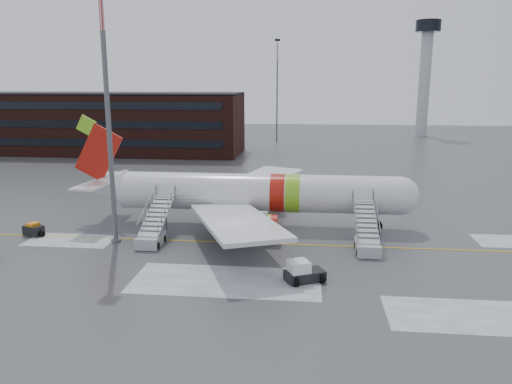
# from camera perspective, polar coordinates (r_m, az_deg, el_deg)

# --- Properties ---
(ground) EXTENTS (260.00, 260.00, 0.00)m
(ground) POSITION_cam_1_polar(r_m,az_deg,el_deg) (46.56, 5.95, -5.65)
(ground) COLOR #494C4F
(ground) RESTS_ON ground
(airliner) EXTENTS (35.03, 32.97, 11.18)m
(airliner) POSITION_cam_1_polar(r_m,az_deg,el_deg) (50.46, -0.83, -0.13)
(airliner) COLOR white
(airliner) RESTS_ON ground
(airstair_fwd) EXTENTS (2.05, 7.70, 3.48)m
(airstair_fwd) POSITION_cam_1_polar(r_m,az_deg,el_deg) (44.72, 12.55, -5.23)
(airstair_fwd) COLOR #AAACB1
(airstair_fwd) RESTS_ON ground
(airstair_aft) EXTENTS (2.05, 7.70, 3.48)m
(airstair_aft) POSITION_cam_1_polar(r_m,az_deg,el_deg) (46.55, -11.68, -4.48)
(airstair_aft) COLOR #A6A8AD
(airstair_aft) RESTS_ON ground
(pushback_tug) EXTENTS (3.24, 2.93, 1.63)m
(pushback_tug) POSITION_cam_1_polar(r_m,az_deg,el_deg) (37.38, 5.34, -9.12)
(pushback_tug) COLOR black
(pushback_tug) RESTS_ON ground
(baggage_tractor) EXTENTS (2.53, 1.68, 1.24)m
(baggage_tractor) POSITION_cam_1_polar(r_m,az_deg,el_deg) (52.52, -24.08, -3.99)
(baggage_tractor) COLOR black
(baggage_tractor) RESTS_ON ground
(light_mast_near) EXTENTS (1.20, 1.20, 23.59)m
(light_mast_near) POSITION_cam_1_polar(r_m,az_deg,el_deg) (45.78, -16.61, 9.25)
(light_mast_near) COLOR #595B60
(light_mast_near) RESTS_ON ground
(terminal_building) EXTENTS (62.00, 16.11, 12.30)m
(terminal_building) POSITION_cam_1_polar(r_m,az_deg,el_deg) (109.22, -18.38, 7.55)
(terminal_building) COLOR #3F1E16
(terminal_building) RESTS_ON ground
(control_tower) EXTENTS (6.40, 6.40, 30.00)m
(control_tower) POSITION_cam_1_polar(r_m,az_deg,el_deg) (142.54, 18.81, 13.61)
(control_tower) COLOR #B2B5BA
(control_tower) RESTS_ON ground
(light_mast_far_n) EXTENTS (1.20, 1.20, 24.25)m
(light_mast_far_n) POSITION_cam_1_polar(r_m,az_deg,el_deg) (122.51, 2.43, 12.22)
(light_mast_far_n) COLOR #595B60
(light_mast_far_n) RESTS_ON ground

